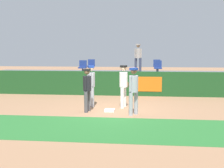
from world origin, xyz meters
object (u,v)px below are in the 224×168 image
at_px(player_fielder_home, 124,83).
at_px(seat_back_left, 91,65).
at_px(player_coach_visitor, 91,83).
at_px(seat_back_right, 157,65).
at_px(first_base, 110,110).
at_px(seat_front_left, 83,66).
at_px(spectator_hooded, 138,56).
at_px(player_umpire, 87,87).
at_px(seat_front_right, 158,67).
at_px(player_runner_visitor, 134,88).

relative_size(player_fielder_home, seat_back_left, 2.18).
xyz_separation_m(player_coach_visitor, seat_back_right, (3.23, 6.32, 0.46)).
bearing_deg(player_coach_visitor, first_base, 16.41).
height_order(seat_front_left, spectator_hooded, spectator_hooded).
distance_m(player_umpire, seat_front_right, 6.42).
relative_size(player_coach_visitor, seat_front_right, 2.14).
relative_size(player_coach_visitor, seat_front_left, 2.14).
distance_m(seat_front_left, seat_front_right, 4.51).
xyz_separation_m(first_base, seat_back_left, (-2.04, 7.22, 1.47)).
relative_size(seat_back_right, spectator_hooded, 0.45).
bearing_deg(seat_front_left, seat_back_left, 83.66).
bearing_deg(player_coach_visitor, seat_back_left, 160.89).
bearing_deg(player_umpire, player_fielder_home, 133.66).
bearing_deg(first_base, player_runner_visitor, -28.42).
bearing_deg(player_coach_visitor, seat_front_right, 115.63).
bearing_deg(first_base, player_fielder_home, 57.16).
xyz_separation_m(player_fielder_home, player_coach_visitor, (-1.44, 0.08, -0.02)).
height_order(player_fielder_home, seat_back_right, seat_back_right).
bearing_deg(player_runner_visitor, first_base, -82.63).
bearing_deg(player_umpire, seat_back_right, 165.86).
bearing_deg(seat_front_left, player_fielder_home, -59.02).
distance_m(player_runner_visitor, seat_front_left, 6.78).
relative_size(player_coach_visitor, spectator_hooded, 0.97).
distance_m(player_umpire, seat_front_left, 5.75).
bearing_deg(seat_front_right, player_coach_visitor, -125.15).
bearing_deg(seat_back_left, player_umpire, -81.09).
bearing_deg(player_runner_visitor, spectator_hooded, -144.91).
distance_m(first_base, player_coach_visitor, 1.62).
xyz_separation_m(first_base, player_fielder_home, (0.52, 0.81, 1.02)).
height_order(seat_back_right, spectator_hooded, spectator_hooded).
relative_size(first_base, spectator_hooded, 0.21).
xyz_separation_m(player_umpire, seat_back_left, (-1.16, 7.37, 0.50)).
height_order(player_umpire, seat_back_left, seat_back_left).
height_order(player_coach_visitor, spectator_hooded, spectator_hooded).
xyz_separation_m(first_base, player_runner_visitor, (0.98, -0.53, 1.01)).
xyz_separation_m(first_base, seat_front_left, (-2.24, 5.42, 1.47)).
xyz_separation_m(seat_front_left, seat_back_right, (4.56, 1.80, -0.00)).
xyz_separation_m(player_runner_visitor, seat_back_right, (1.34, 7.75, 0.45)).
relative_size(player_coach_visitor, seat_back_left, 2.14).
distance_m(player_fielder_home, seat_front_right, 4.95).
bearing_deg(seat_back_left, seat_front_left, -96.34).
bearing_deg(seat_front_left, seat_back_right, 21.53).
distance_m(seat_back_right, spectator_hooded, 1.49).
relative_size(player_umpire, seat_front_right, 2.06).
height_order(player_coach_visitor, seat_front_right, seat_front_right).
distance_m(player_runner_visitor, seat_back_right, 7.88).
height_order(player_umpire, seat_front_right, seat_front_right).
distance_m(seat_front_right, spectator_hooded, 2.72).
xyz_separation_m(seat_front_right, seat_back_right, (0.05, 1.80, 0.00)).
bearing_deg(seat_back_right, player_runner_visitor, -99.81).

